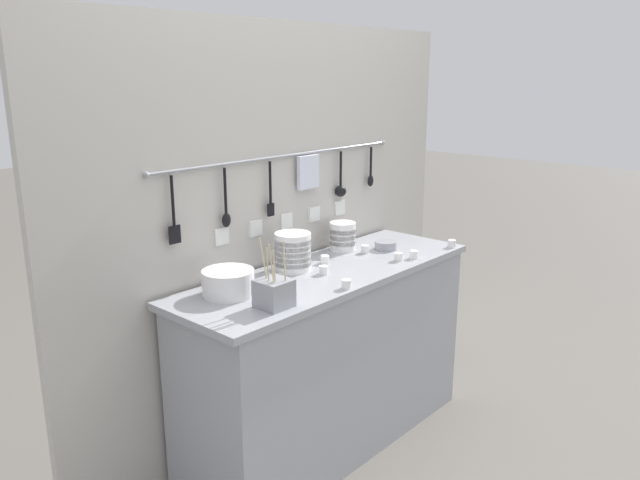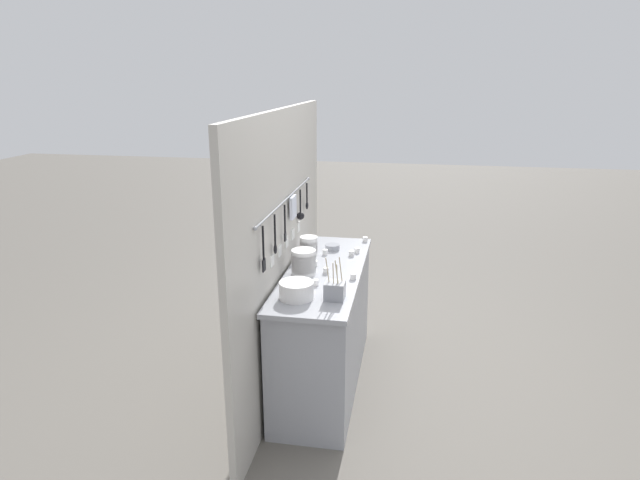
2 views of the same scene
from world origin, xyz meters
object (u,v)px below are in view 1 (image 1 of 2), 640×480
cup_back_left (398,257)px  steel_mixing_bowl (386,245)px  cup_edge_near (414,254)px  cup_edge_far (325,259)px  cup_beside_plates (323,270)px  plate_stack (228,283)px  cup_front_right (281,281)px  cup_front_left (365,249)px  bowl_stack_back_corner (293,251)px  cutlery_caddy (274,293)px  cup_centre (452,244)px  cup_mid_row (346,284)px  bowl_stack_wide_centre (343,236)px

cup_back_left → steel_mixing_bowl: bearing=53.4°
cup_edge_near → cup_back_left: bearing=158.1°
cup_edge_far → cup_beside_plates: same height
plate_stack → cup_front_right: bearing=-19.1°
cup_edge_far → cup_front_right: size_ratio=1.00×
cup_beside_plates → cup_front_left: (0.38, 0.07, 0.00)m
bowl_stack_back_corner → cup_back_left: bowl_stack_back_corner is taller
cutlery_caddy → cup_centre: size_ratio=6.55×
cup_centre → cup_mid_row: size_ratio=1.00×
cup_edge_far → cup_edge_near: 0.42m
cup_front_right → bowl_stack_back_corner: bearing=31.5°
cup_front_left → cup_edge_near: size_ratio=1.00×
bowl_stack_back_corner → cup_back_left: 0.50m
bowl_stack_wide_centre → bowl_stack_back_corner: bearing=-173.7°
cutlery_caddy → cup_front_right: cutlery_caddy is taller
plate_stack → bowl_stack_back_corner: bearing=5.6°
bowl_stack_wide_centre → cup_edge_far: bearing=-159.3°
steel_mixing_bowl → cup_back_left: steel_mixing_bowl is taller
cup_centre → bowl_stack_back_corner: bearing=157.1°
cutlery_caddy → cup_front_left: bearing=13.4°
bowl_stack_wide_centre → plate_stack: size_ratio=0.67×
cup_beside_plates → cup_back_left: (0.38, -0.12, 0.00)m
bowl_stack_back_corner → bowl_stack_wide_centre: 0.39m
cutlery_caddy → cup_back_left: size_ratio=6.55×
bowl_stack_wide_centre → cup_back_left: (0.03, -0.31, -0.05)m
cup_centre → cup_front_right: bearing=167.3°
cup_edge_far → plate_stack: bearing=179.6°
cup_mid_row → cup_front_right: 0.26m
cup_back_left → cup_front_left: bearing=90.3°
bowl_stack_back_corner → cup_front_left: (0.42, -0.07, -0.06)m
cup_edge_near → bowl_stack_back_corner: bearing=149.0°
cup_front_left → steel_mixing_bowl: bearing=-16.5°
bowl_stack_wide_centre → cutlery_caddy: 0.81m
cup_back_left → cup_front_right: 0.62m
cup_centre → cup_mid_row: 0.82m
plate_stack → cup_centre: plate_stack is taller
bowl_stack_back_corner → cup_edge_far: 0.18m
cutlery_caddy → cup_mid_row: cutlery_caddy is taller
cup_beside_plates → steel_mixing_bowl: bearing=3.8°
cup_centre → cup_front_left: 0.45m
cup_centre → cup_front_right: 0.99m
cup_mid_row → cup_edge_far: bearing=55.4°
steel_mixing_bowl → cup_front_right: steel_mixing_bowl is taller
steel_mixing_bowl → cup_edge_far: steel_mixing_bowl is taller
steel_mixing_bowl → cup_edge_near: 0.19m
cup_front_right → cup_centre: bearing=-12.7°
bowl_stack_back_corner → cup_beside_plates: size_ratio=4.22×
cup_centre → cup_beside_plates: size_ratio=1.00×
cup_edge_far → steel_mixing_bowl: bearing=-10.0°
plate_stack → cup_edge_far: size_ratio=5.18×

